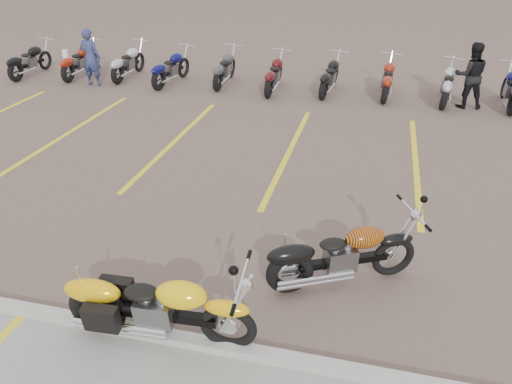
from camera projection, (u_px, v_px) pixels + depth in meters
ground at (241, 252)px, 7.61m from camera, size 100.00×100.00×0.00m
curb at (195, 342)px, 5.87m from camera, size 60.00×0.18×0.12m
parking_stripes at (289, 152)px, 11.04m from camera, size 38.00×5.50×0.01m
yellow_cruiser at (157, 307)px, 5.80m from camera, size 2.30×0.37×0.95m
flame_cruiser at (339, 258)px, 6.73m from camera, size 1.96×1.12×0.88m
person_a at (90, 57)px, 15.39m from camera, size 0.65×0.44×1.74m
person_b at (471, 75)px, 13.43m from camera, size 0.91×0.73×1.76m
bollard at (68, 66)px, 15.98m from camera, size 0.18×0.18×1.00m
bg_bike_row at (301, 74)px, 14.83m from camera, size 18.87×2.03×1.10m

